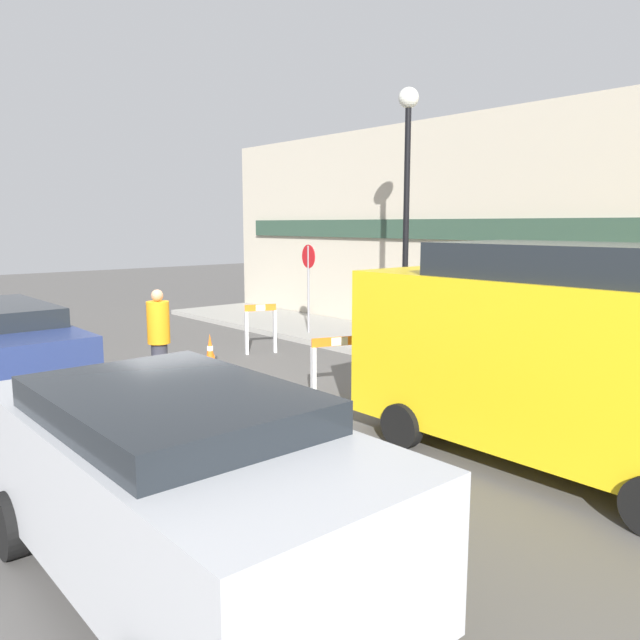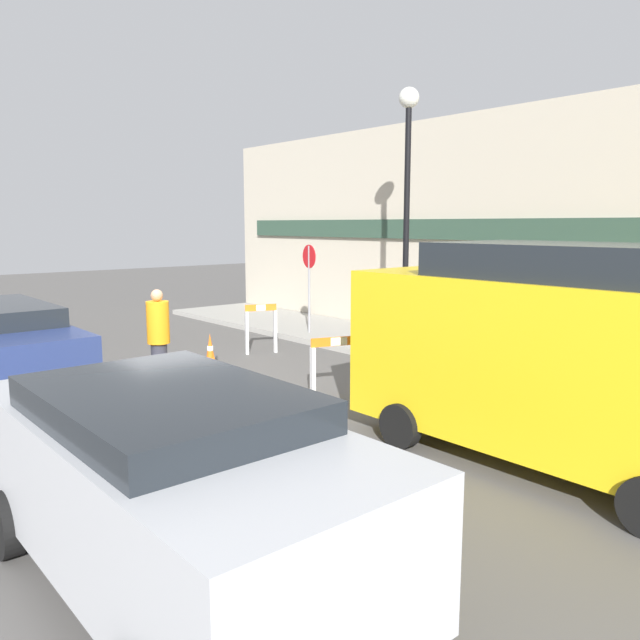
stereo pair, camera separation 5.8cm
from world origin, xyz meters
TOP-DOWN VIEW (x-y plane):
  - ground_plane at (0.00, 0.00)m, footprint 60.00×60.00m
  - sidewalk_slab at (0.00, 5.94)m, footprint 18.00×2.87m
  - storefront_facade at (0.00, 7.44)m, footprint 18.00×0.22m
  - streetlamp_post at (0.31, 5.40)m, footprint 0.44×0.44m
  - stop_sign at (-2.74, 5.15)m, footprint 0.60×0.10m
  - barricade_0 at (1.99, 1.89)m, footprint 0.47×0.97m
  - barricade_1 at (-1.94, 3.07)m, footprint 0.40×0.72m
  - traffic_cone_0 at (0.07, 0.62)m, footprint 0.30×0.30m
  - traffic_cone_1 at (1.62, 3.47)m, footprint 0.30×0.30m
  - traffic_cone_2 at (-1.41, 1.42)m, footprint 0.30×0.30m
  - traffic_cone_3 at (0.64, 4.31)m, footprint 0.30×0.30m
  - person_worker at (-0.36, -0.21)m, footprint 0.44×0.44m
  - parked_car_2 at (5.17, -2.85)m, footprint 4.37×1.99m
  - work_van at (5.82, 1.93)m, footprint 5.07×2.20m

SIDE VIEW (x-z plane):
  - ground_plane at x=0.00m, z-range 0.00..0.00m
  - sidewalk_slab at x=0.00m, z-range 0.00..0.14m
  - traffic_cone_3 at x=0.64m, z-range -0.01..0.48m
  - traffic_cone_1 at x=1.62m, z-range -0.01..0.49m
  - traffic_cone_0 at x=0.07m, z-range -0.01..0.64m
  - traffic_cone_2 at x=-1.41m, z-range -0.01..0.71m
  - barricade_0 at x=1.99m, z-range 0.06..1.12m
  - barricade_1 at x=-1.94m, z-range 0.03..1.16m
  - parked_car_2 at x=5.17m, z-range 0.11..1.77m
  - person_worker at x=-0.36m, z-range 0.06..1.88m
  - work_van at x=5.82m, z-range 0.10..2.81m
  - stop_sign at x=-2.74m, z-range 0.53..2.80m
  - storefront_facade at x=0.00m, z-range 0.00..5.50m
  - streetlamp_post at x=0.31m, z-range 0.92..6.58m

